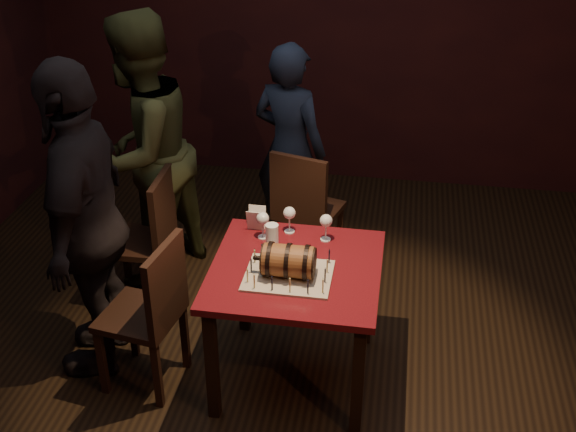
{
  "coord_description": "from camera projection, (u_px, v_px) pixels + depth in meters",
  "views": [
    {
      "loc": [
        0.56,
        -3.29,
        2.88
      ],
      "look_at": [
        -0.0,
        0.05,
        0.95
      ],
      "focal_mm": 45.0,
      "sensor_mm": 36.0,
      "label": 1
    }
  ],
  "objects": [
    {
      "name": "cake_board",
      "position": [
        288.0,
        276.0,
        3.75
      ],
      "size": [
        0.45,
        0.35,
        0.01
      ],
      "primitive_type": "cube",
      "color": "#AD9E8B",
      "rests_on": "pub_table"
    },
    {
      "name": "chair_left_front",
      "position": [
        152.0,
        308.0,
        3.89
      ],
      "size": [
        0.46,
        0.46,
        0.93
      ],
      "color": "black",
      "rests_on": "ground"
    },
    {
      "name": "wine_glass_right",
      "position": [
        326.0,
        222.0,
        4.01
      ],
      "size": [
        0.07,
        0.07,
        0.16
      ],
      "color": "silver",
      "rests_on": "pub_table"
    },
    {
      "name": "person_back",
      "position": [
        290.0,
        149.0,
        5.1
      ],
      "size": [
        0.66,
        0.55,
        1.54
      ],
      "primitive_type": "imported",
      "rotation": [
        0.0,
        0.0,
        2.77
      ],
      "color": "#192133",
      "rests_on": "ground"
    },
    {
      "name": "birthday_candles",
      "position": [
        289.0,
        268.0,
        3.72
      ],
      "size": [
        0.4,
        0.3,
        0.09
      ],
      "color": "#E7D88A",
      "rests_on": "cake_board"
    },
    {
      "name": "pint_of_ale",
      "position": [
        272.0,
        237.0,
        3.95
      ],
      "size": [
        0.07,
        0.07,
        0.15
      ],
      "color": "silver",
      "rests_on": "pub_table"
    },
    {
      "name": "chair_left_rear",
      "position": [
        150.0,
        234.0,
        4.57
      ],
      "size": [
        0.41,
        0.41,
        0.93
      ],
      "color": "black",
      "rests_on": "ground"
    },
    {
      "name": "barrel_cake",
      "position": [
        288.0,
        261.0,
        3.7
      ],
      "size": [
        0.32,
        0.19,
        0.19
      ],
      "color": "brown",
      "rests_on": "cake_board"
    },
    {
      "name": "wine_glass_left",
      "position": [
        263.0,
        220.0,
        4.03
      ],
      "size": [
        0.07,
        0.07,
        0.16
      ],
      "color": "silver",
      "rests_on": "pub_table"
    },
    {
      "name": "person_left_front",
      "position": [
        87.0,
        222.0,
        3.9
      ],
      "size": [
        0.59,
        1.13,
        1.84
      ],
      "primitive_type": "imported",
      "rotation": [
        0.0,
        0.0,
        -1.44
      ],
      "color": "black",
      "rests_on": "ground"
    },
    {
      "name": "wine_glass_mid",
      "position": [
        289.0,
        214.0,
        4.08
      ],
      "size": [
        0.07,
        0.07,
        0.16
      ],
      "color": "silver",
      "rests_on": "pub_table"
    },
    {
      "name": "room_shell",
      "position": [
        287.0,
        143.0,
        3.63
      ],
      "size": [
        5.04,
        5.04,
        2.8
      ],
      "color": "black",
      "rests_on": "ground"
    },
    {
      "name": "person_left_rear",
      "position": [
        142.0,
        153.0,
        4.68
      ],
      "size": [
        0.96,
        1.08,
        1.84
      ],
      "primitive_type": "imported",
      "rotation": [
        0.0,
        0.0,
        -1.92
      ],
      "color": "#3A3D1E",
      "rests_on": "ground"
    },
    {
      "name": "pub_table",
      "position": [
        296.0,
        284.0,
        3.88
      ],
      "size": [
        0.9,
        0.9,
        0.75
      ],
      "color": "#490C12",
      "rests_on": "ground"
    },
    {
      "name": "chair_back",
      "position": [
        304.0,
        206.0,
        4.88
      ],
      "size": [
        0.5,
        0.5,
        0.93
      ],
      "color": "black",
      "rests_on": "ground"
    },
    {
      "name": "menu_card",
      "position": [
        256.0,
        219.0,
        4.14
      ],
      "size": [
        0.1,
        0.05,
        0.13
      ],
      "primitive_type": null,
      "color": "white",
      "rests_on": "pub_table"
    }
  ]
}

